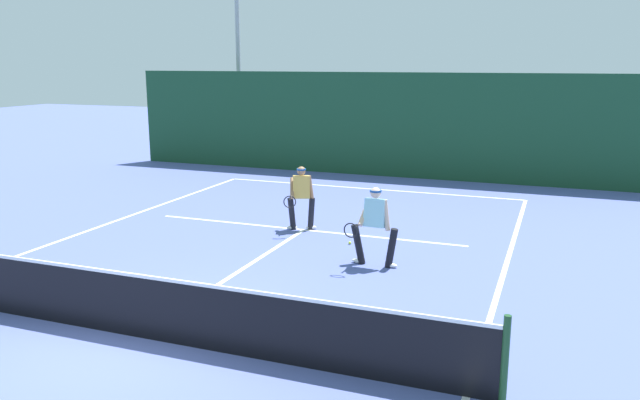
# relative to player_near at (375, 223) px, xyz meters

# --- Properties ---
(ground_plane) EXTENTS (80.00, 80.00, 0.00)m
(ground_plane) POSITION_rel_player_near_xyz_m (-2.33, -4.46, -0.87)
(ground_plane) COLOR #505EA3
(court_line_baseline_far) EXTENTS (9.58, 0.10, 0.01)m
(court_line_baseline_far) POSITION_rel_player_near_xyz_m (-2.33, 7.38, -0.86)
(court_line_baseline_far) COLOR white
(court_line_baseline_far) RESTS_ON ground_plane
(court_line_sideline_right) EXTENTS (0.10, 23.69, 0.01)m
(court_line_sideline_right) POSITION_rel_player_near_xyz_m (2.46, -4.46, -0.86)
(court_line_sideline_right) COLOR white
(court_line_sideline_right) RESTS_ON ground_plane
(court_line_service) EXTENTS (7.81, 0.10, 0.01)m
(court_line_service) POSITION_rel_player_near_xyz_m (-2.33, 2.01, -0.86)
(court_line_service) COLOR white
(court_line_service) RESTS_ON ground_plane
(court_line_centre) EXTENTS (0.10, 6.40, 0.01)m
(court_line_centre) POSITION_rel_player_near_xyz_m (-2.33, -1.26, -0.86)
(court_line_centre) COLOR white
(court_line_centre) RESTS_ON ground_plane
(tennis_net) EXTENTS (10.51, 0.09, 1.11)m
(tennis_net) POSITION_rel_player_near_xyz_m (-2.33, -4.46, -0.36)
(tennis_net) COLOR #1E4723
(tennis_net) RESTS_ON ground_plane
(player_near) EXTENTS (0.98, 0.87, 1.59)m
(player_near) POSITION_rel_player_near_xyz_m (0.00, 0.00, 0.00)
(player_near) COLOR black
(player_near) RESTS_ON ground_plane
(player_far) EXTENTS (0.71, 0.91, 1.54)m
(player_far) POSITION_rel_player_near_xyz_m (-2.40, 2.03, -0.03)
(player_far) COLOR black
(player_far) RESTS_ON ground_plane
(tennis_ball) EXTENTS (0.07, 0.07, 0.07)m
(tennis_ball) POSITION_rel_player_near_xyz_m (-0.91, 1.24, -0.83)
(tennis_ball) COLOR #D1E033
(tennis_ball) RESTS_ON ground_plane
(tennis_ball_extra) EXTENTS (0.07, 0.07, 0.07)m
(tennis_ball_extra) POSITION_rel_player_near_xyz_m (-4.49, -3.10, -0.83)
(tennis_ball_extra) COLOR #D1E033
(tennis_ball_extra) RESTS_ON ground_plane
(back_fence_windscreen) EXTENTS (19.80, 0.12, 3.60)m
(back_fence_windscreen) POSITION_rel_player_near_xyz_m (-2.33, 9.80, 0.93)
(back_fence_windscreen) COLOR #194228
(back_fence_windscreen) RESTS_ON ground_plane
(light_pole) EXTENTS (0.55, 0.44, 7.82)m
(light_pole) POSITION_rel_player_near_xyz_m (-9.14, 11.70, 3.90)
(light_pole) COLOR #9EA39E
(light_pole) RESTS_ON ground_plane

